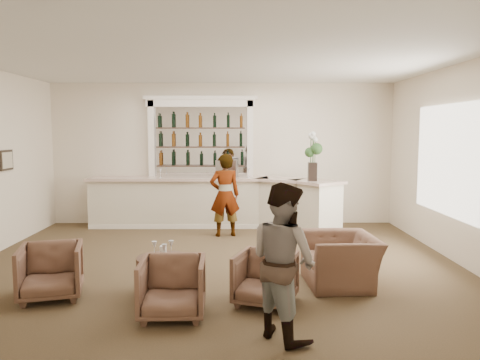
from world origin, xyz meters
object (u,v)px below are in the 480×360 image
(armchair_far, at_px, (341,260))
(espresso_machine, at_px, (227,169))
(bar_counter, at_px, (215,202))
(guest, at_px, (283,261))
(sommelier, at_px, (225,195))
(armchair_center, at_px, (172,288))
(cocktail_table, at_px, (163,275))
(armchair_right, at_px, (265,278))
(flower_vase, at_px, (313,153))
(armchair_left, at_px, (51,271))

(armchair_far, relative_size, espresso_machine, 2.38)
(bar_counter, xyz_separation_m, guest, (0.99, -5.72, 0.26))
(sommelier, relative_size, armchair_center, 2.23)
(cocktail_table, bearing_deg, armchair_right, -16.75)
(sommelier, bearing_deg, cocktail_table, 67.02)
(armchair_far, bearing_deg, espresso_machine, -160.57)
(armchair_far, bearing_deg, flower_vase, 174.33)
(guest, relative_size, armchair_left, 2.10)
(armchair_far, relative_size, flower_vase, 1.07)
(armchair_center, height_order, espresso_machine, espresso_machine)
(bar_counter, height_order, armchair_center, bar_counter)
(bar_counter, height_order, guest, guest)
(flower_vase, bearing_deg, cocktail_table, -125.02)
(armchair_center, bearing_deg, cocktail_table, 104.58)
(flower_vase, bearing_deg, guest, -102.43)
(armchair_center, height_order, flower_vase, flower_vase)
(cocktail_table, bearing_deg, armchair_left, -173.18)
(bar_counter, distance_m, espresso_machine, 0.82)
(guest, bearing_deg, espresso_machine, -28.72)
(armchair_center, bearing_deg, bar_counter, 85.45)
(sommelier, height_order, guest, sommelier)
(guest, bearing_deg, bar_counter, -25.98)
(cocktail_table, height_order, flower_vase, flower_vase)
(sommelier, distance_m, espresso_machine, 1.00)
(bar_counter, bearing_deg, guest, -80.15)
(espresso_machine, height_order, flower_vase, flower_vase)
(sommelier, distance_m, armchair_far, 3.62)
(cocktail_table, xyz_separation_m, armchair_right, (1.36, -0.41, 0.08))
(armchair_far, height_order, espresso_machine, espresso_machine)
(cocktail_table, height_order, guest, guest)
(armchair_right, xyz_separation_m, armchair_far, (1.12, 0.75, 0.02))
(cocktail_table, distance_m, armchair_right, 1.42)
(cocktail_table, xyz_separation_m, flower_vase, (2.60, 3.72, 1.47))
(bar_counter, relative_size, sommelier, 3.30)
(armchair_center, distance_m, armchair_far, 2.52)
(cocktail_table, height_order, armchair_far, armchair_far)
(armchair_right, height_order, espresso_machine, espresso_machine)
(guest, height_order, armchair_center, guest)
(armchair_left, distance_m, espresso_machine, 5.14)
(sommelier, bearing_deg, armchair_center, 72.30)
(guest, relative_size, espresso_machine, 3.60)
(armchair_left, height_order, armchair_right, armchair_left)
(cocktail_table, distance_m, armchair_center, 0.84)
(espresso_machine, distance_m, flower_vase, 1.97)
(armchair_center, xyz_separation_m, espresso_machine, (0.54, 5.16, 0.99))
(armchair_center, relative_size, armchair_far, 0.71)
(sommelier, bearing_deg, guest, 87.84)
(bar_counter, relative_size, flower_vase, 5.57)
(sommelier, height_order, armchair_left, sommelier)
(sommelier, relative_size, armchair_left, 2.19)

